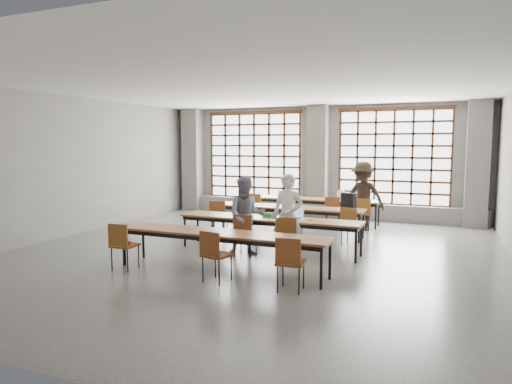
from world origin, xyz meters
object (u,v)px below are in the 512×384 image
chair_mid_right (350,222)px  desk_row_c (269,221)px  desk_row_a (310,200)px  chair_mid_left (218,214)px  laptop_front (295,216)px  chair_front_left (244,231)px  plastic_bag (341,195)px  desk_row_d (221,236)px  student_male (288,217)px  mouse (311,220)px  chair_near_mid (214,251)px  student_female (247,216)px  backpack (349,201)px  chair_back_right (362,211)px  chair_front_right (287,234)px  chair_back_mid (332,209)px  phone (275,218)px  red_pouch (125,243)px  student_back (363,196)px  chair_near_right (290,259)px  green_box (268,215)px  chair_mid_centre (292,218)px  laptop_back (357,198)px  desk_row_b (285,209)px  chair_near_left (122,242)px  chair_back_left (257,205)px

chair_mid_right → desk_row_c: bearing=-141.4°
desk_row_a → chair_mid_left: chair_mid_left is taller
chair_mid_right → laptop_front: 1.49m
chair_front_left → plastic_bag: bearing=76.8°
desk_row_d → plastic_bag: plastic_bag is taller
student_male → mouse: bearing=54.6°
desk_row_c → chair_near_mid: chair_near_mid is taller
student_female → plastic_bag: student_female is taller
backpack → student_male: bearing=-91.5°
desk_row_d → chair_front_left: 1.21m
chair_mid_right → chair_back_right: bearing=91.7°
student_female → chair_front_right: bearing=-33.5°
chair_back_mid → student_female: 3.76m
phone → red_pouch: 3.10m
red_pouch → student_back: bearing=59.3°
chair_back_mid → chair_front_left: size_ratio=1.00×
laptop_front → phone: bearing=-150.2°
chair_near_right → green_box: size_ratio=3.52×
chair_mid_centre → laptop_front: bearing=-69.4°
chair_back_mid → laptop_back: bearing=54.7°
chair_front_right → red_pouch: bearing=-145.3°
chair_near_mid → phone: 2.38m
chair_mid_left → chair_front_right: 3.08m
desk_row_c → student_male: student_male is taller
chair_near_right → desk_row_d: bearing=157.3°
mouse → phone: bearing=-174.1°
desk_row_b → desk_row_a: bearing=86.8°
chair_front_right → chair_near_mid: bearing=-109.4°
desk_row_c → desk_row_d: bearing=-96.5°
student_male → phone: bearing=137.1°
desk_row_a → backpack: size_ratio=10.00×
desk_row_c → laptop_front: 0.57m
desk_row_b → desk_row_c: size_ratio=1.00×
chair_mid_left → student_male: 3.00m
chair_mid_centre → backpack: 1.44m
chair_near_left → green_box: 3.15m
chair_mid_left → student_male: size_ratio=0.51×
chair_near_left → chair_front_right: bearing=36.0°
desk_row_a → mouse: (1.11, -3.77, 0.08)m
student_male → laptop_front: (-0.05, 0.61, -0.07)m
chair_mid_left → chair_mid_right: 3.36m
laptop_front → student_back: bearing=74.1°
laptop_front → backpack: (0.79, 1.78, 0.14)m
chair_mid_left → student_female: 2.32m
plastic_bag → laptop_back: bearing=7.6°
plastic_bag → chair_back_right: bearing=-43.3°
chair_back_left → chair_mid_centre: same height
chair_mid_left → desk_row_d: bearing=-61.7°
laptop_back → chair_mid_centre: bearing=-111.5°
laptop_front → backpack: 1.95m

